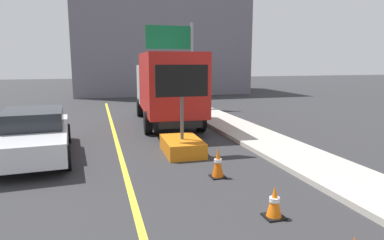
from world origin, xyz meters
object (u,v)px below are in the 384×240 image
at_px(traffic_cone_mid_lane, 274,202).
at_px(highway_guide_sign, 179,50).
at_px(arrow_board_trailer, 182,138).
at_px(pickup_car, 34,134).
at_px(traffic_cone_far_lane, 218,163).
at_px(box_truck, 167,86).

bearing_deg(traffic_cone_mid_lane, highway_guide_sign, 83.12).
distance_m(highway_guide_sign, traffic_cone_mid_lane, 14.70).
xyz_separation_m(arrow_board_trailer, pickup_car, (-4.29, 0.82, 0.22)).
bearing_deg(traffic_cone_far_lane, arrow_board_trailer, 97.14).
distance_m(pickup_car, traffic_cone_far_lane, 5.60).
distance_m(box_truck, traffic_cone_far_lane, 7.46).
bearing_deg(pickup_car, arrow_board_trailer, -10.83).
bearing_deg(highway_guide_sign, traffic_cone_far_lane, -99.27).
distance_m(pickup_car, traffic_cone_mid_lane, 7.33).
relative_size(arrow_board_trailer, traffic_cone_mid_lane, 4.52).
bearing_deg(box_truck, traffic_cone_mid_lane, -90.31).
bearing_deg(pickup_car, highway_guide_sign, 53.22).
xyz_separation_m(arrow_board_trailer, traffic_cone_far_lane, (0.30, -2.37, -0.12)).
height_order(arrow_board_trailer, traffic_cone_far_lane, arrow_board_trailer).
bearing_deg(arrow_board_trailer, traffic_cone_mid_lane, -83.58).
height_order(traffic_cone_mid_lane, traffic_cone_far_lane, traffic_cone_far_lane).
distance_m(pickup_car, highway_guide_sign, 11.26).
height_order(arrow_board_trailer, pickup_car, arrow_board_trailer).
distance_m(box_truck, highway_guide_sign, 5.18).
bearing_deg(arrow_board_trailer, box_truck, 83.34).
bearing_deg(traffic_cone_far_lane, box_truck, 87.80).
xyz_separation_m(pickup_car, highway_guide_sign, (6.54, 8.75, 2.73)).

